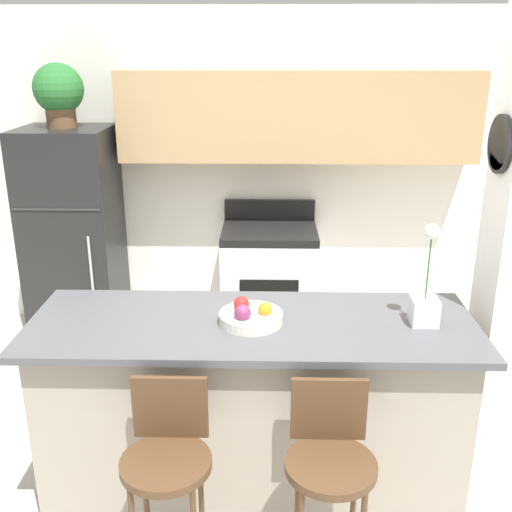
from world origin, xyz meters
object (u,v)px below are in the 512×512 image
at_px(bar_stool_right, 330,465).
at_px(fruit_bowl, 250,316).
at_px(refrigerator, 74,236).
at_px(stove_range, 269,282).
at_px(bar_stool_left, 168,463).
at_px(potted_plant_on_fridge, 59,92).
at_px(orchid_vase, 425,299).

relative_size(bar_stool_right, fruit_bowl, 3.32).
relative_size(refrigerator, stove_range, 1.58).
bearing_deg(bar_stool_right, refrigerator, 125.93).
distance_m(bar_stool_left, potted_plant_on_fridge, 2.99).
distance_m(orchid_vase, fruit_bowl, 0.81).
bearing_deg(stove_range, fruit_bowl, -92.61).
height_order(orchid_vase, fruit_bowl, orchid_vase).
bearing_deg(orchid_vase, fruit_bowl, -179.07).
distance_m(stove_range, bar_stool_right, 2.51).
relative_size(stove_range, fruit_bowl, 3.59).
height_order(refrigerator, potted_plant_on_fridge, potted_plant_on_fridge).
bearing_deg(bar_stool_right, bar_stool_left, 180.00).
bearing_deg(fruit_bowl, orchid_vase, 0.93).
distance_m(bar_stool_right, fruit_bowl, 0.76).
height_order(refrigerator, bar_stool_left, refrigerator).
relative_size(orchid_vase, fruit_bowl, 1.63).
bearing_deg(bar_stool_left, fruit_bowl, 59.90).
bearing_deg(bar_stool_right, stove_range, 95.66).
relative_size(bar_stool_left, bar_stool_right, 1.00).
height_order(stove_range, potted_plant_on_fridge, potted_plant_on_fridge).
height_order(bar_stool_left, orchid_vase, orchid_vase).
xyz_separation_m(bar_stool_left, fruit_bowl, (0.32, 0.55, 0.40)).
distance_m(bar_stool_right, orchid_vase, 0.88).
bearing_deg(bar_stool_left, stove_range, 80.73).
distance_m(refrigerator, bar_stool_right, 3.05).
relative_size(bar_stool_right, orchid_vase, 2.04).
bearing_deg(refrigerator, stove_range, 0.87).
xyz_separation_m(stove_range, orchid_vase, (0.72, -1.93, 0.69)).
bearing_deg(bar_stool_right, fruit_bowl, 121.46).
bearing_deg(stove_range, potted_plant_on_fridge, -179.14).
bearing_deg(potted_plant_on_fridge, stove_range, 0.86).
xyz_separation_m(bar_stool_right, potted_plant_on_fridge, (-1.78, 2.46, 1.27)).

